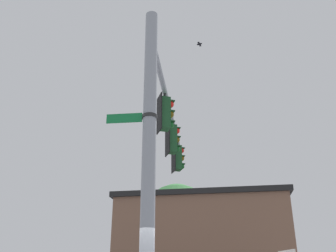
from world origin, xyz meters
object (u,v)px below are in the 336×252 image
Objects in this scene: street_name_sign at (140,117)px; bird_flying at (199,44)px; traffic_light_nearest_pole at (165,114)px; traffic_light_mid_outer at (178,158)px; traffic_light_mid_inner at (172,139)px.

street_name_sign is 3.48× the size of bird_flying.
traffic_light_nearest_pole is 4.12× the size of bird_flying.
traffic_light_mid_inner is at bearing -22.62° from traffic_light_mid_outer.
street_name_sign is (2.49, -1.30, -1.37)m from traffic_light_nearest_pole.
bird_flying is (-2.54, 2.25, 4.76)m from traffic_light_nearest_pole.
traffic_light_mid_inner is 4.99m from bird_flying.
traffic_light_nearest_pole is at bearing -22.62° from traffic_light_mid_outer.
traffic_light_mid_inner is 5.19m from street_name_sign.
bird_flying is at bearing 109.79° from traffic_light_mid_inner.
traffic_light_nearest_pole is at bearing -22.62° from traffic_light_mid_inner.
bird_flying is at bearing 19.68° from traffic_light_mid_outer.
bird_flying is (-0.50, 1.40, 4.76)m from traffic_light_mid_inner.
bird_flying reaches higher than traffic_light_nearest_pole.
traffic_light_nearest_pole is at bearing 152.50° from street_name_sign.
traffic_light_nearest_pole and traffic_light_mid_outer have the same top height.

